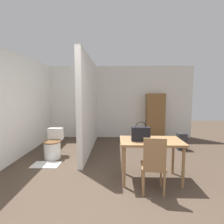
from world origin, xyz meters
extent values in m
plane|color=#4C3D30|center=(0.00, 0.00, 0.00)|extent=(16.00, 16.00, 0.00)
cube|color=white|center=(0.00, 4.07, 1.25)|extent=(5.47, 0.12, 2.50)
cube|color=white|center=(-2.30, 2.01, 1.25)|extent=(0.12, 5.01, 2.50)
cube|color=white|center=(-0.65, 2.65, 1.25)|extent=(0.12, 2.73, 2.50)
cube|color=#997047|center=(0.71, 0.91, 0.71)|extent=(1.09, 0.64, 0.04)
cylinder|color=#997047|center=(0.22, 0.65, 0.35)|extent=(0.05, 0.05, 0.69)
cylinder|color=#997047|center=(1.19, 0.65, 0.35)|extent=(0.05, 0.05, 0.69)
cylinder|color=#997047|center=(0.22, 1.17, 0.35)|extent=(0.05, 0.05, 0.69)
cylinder|color=#997047|center=(1.19, 1.17, 0.35)|extent=(0.05, 0.05, 0.69)
cube|color=#997047|center=(0.67, 0.54, 0.41)|extent=(0.40, 0.40, 0.04)
cube|color=#997047|center=(0.65, 0.37, 0.67)|extent=(0.33, 0.06, 0.48)
cylinder|color=#997047|center=(0.53, 0.71, 0.20)|extent=(0.04, 0.04, 0.39)
cylinder|color=#997047|center=(0.84, 0.68, 0.20)|extent=(0.04, 0.04, 0.39)
cylinder|color=#997047|center=(0.50, 0.40, 0.20)|extent=(0.04, 0.04, 0.39)
cylinder|color=#997047|center=(0.81, 0.37, 0.20)|extent=(0.04, 0.04, 0.39)
cylinder|color=white|center=(-1.44, 1.92, 0.20)|extent=(0.38, 0.38, 0.39)
cylinder|color=brown|center=(-1.44, 1.92, 0.41)|extent=(0.40, 0.40, 0.02)
cube|color=white|center=(-1.44, 2.18, 0.54)|extent=(0.35, 0.18, 0.29)
cube|color=black|center=(0.51, 0.85, 0.85)|extent=(0.32, 0.13, 0.24)
torus|color=black|center=(0.51, 0.85, 0.98)|extent=(0.19, 0.01, 0.19)
cube|color=brown|center=(1.41, 3.81, 0.78)|extent=(0.60, 0.37, 1.56)
sphere|color=black|center=(1.58, 3.61, 0.86)|extent=(0.02, 0.02, 0.02)
cube|color=silver|center=(-1.44, 1.52, 0.01)|extent=(0.59, 0.37, 0.01)
cube|color=#2D2D33|center=(1.91, 2.67, 0.23)|extent=(0.25, 0.19, 0.46)
camera|label=1|loc=(0.09, -2.12, 1.55)|focal=28.00mm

